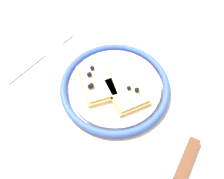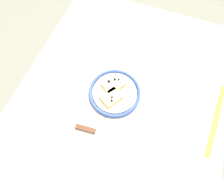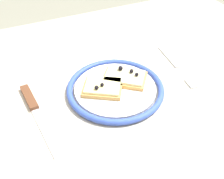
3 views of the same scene
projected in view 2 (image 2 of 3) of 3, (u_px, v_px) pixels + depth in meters
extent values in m
plane|color=gray|center=(120.00, 124.00, 1.55)|extent=(6.00, 6.00, 0.00)
cube|color=#BCB29E|center=(125.00, 89.00, 0.92)|extent=(1.10, 0.96, 0.04)
cylinder|color=#4C4742|center=(92.00, 38.00, 1.50)|extent=(0.05, 0.05, 0.67)
cylinder|color=#4C4742|center=(26.00, 163.00, 1.11)|extent=(0.05, 0.05, 0.67)
cylinder|color=#4C4742|center=(199.00, 70.00, 1.37)|extent=(0.05, 0.05, 0.67)
cylinder|color=white|center=(115.00, 93.00, 0.89)|extent=(0.20, 0.20, 0.01)
torus|color=#334FB2|center=(115.00, 92.00, 0.89)|extent=(0.24, 0.24, 0.01)
cube|color=tan|center=(114.00, 84.00, 0.89)|extent=(0.13, 0.12, 0.01)
cube|color=beige|center=(114.00, 83.00, 0.89)|extent=(0.11, 0.11, 0.01)
sphere|color=black|center=(108.00, 81.00, 0.88)|extent=(0.01, 0.01, 0.01)
sphere|color=black|center=(115.00, 79.00, 0.89)|extent=(0.01, 0.01, 0.01)
sphere|color=black|center=(119.00, 79.00, 0.89)|extent=(0.01, 0.01, 0.01)
sphere|color=black|center=(115.00, 79.00, 0.89)|extent=(0.01, 0.01, 0.01)
sphere|color=black|center=(109.00, 81.00, 0.88)|extent=(0.01, 0.01, 0.01)
cube|color=tan|center=(111.00, 97.00, 0.87)|extent=(0.12, 0.11, 0.01)
cube|color=#E6DC8D|center=(111.00, 97.00, 0.86)|extent=(0.11, 0.10, 0.01)
sphere|color=black|center=(112.00, 100.00, 0.84)|extent=(0.01, 0.01, 0.01)
sphere|color=black|center=(112.00, 97.00, 0.85)|extent=(0.01, 0.01, 0.01)
cube|color=silver|center=(113.00, 136.00, 0.81)|extent=(0.03, 0.15, 0.00)
cube|color=#59331E|center=(86.00, 129.00, 0.82)|extent=(0.03, 0.09, 0.01)
cube|color=#BCBCBC|center=(115.00, 55.00, 0.98)|extent=(0.02, 0.11, 0.00)
cube|color=#BCBCBC|center=(138.00, 64.00, 0.96)|extent=(0.03, 0.04, 0.00)
cube|color=yellow|center=(216.00, 119.00, 0.84)|extent=(0.35, 0.05, 0.00)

